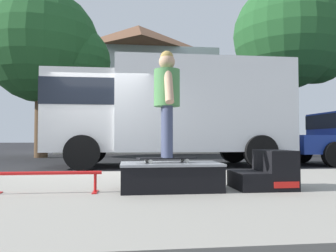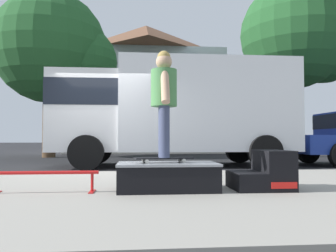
% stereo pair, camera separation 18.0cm
% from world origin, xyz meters
% --- Properties ---
extents(ground_plane, '(140.00, 140.00, 0.00)m').
position_xyz_m(ground_plane, '(0.00, 0.00, 0.00)').
color(ground_plane, black).
extents(sidewalk_slab, '(50.00, 5.00, 0.12)m').
position_xyz_m(sidewalk_slab, '(0.00, -3.00, 0.06)').
color(sidewalk_slab, gray).
rests_on(sidewalk_slab, ground).
extents(skate_box, '(1.31, 0.72, 0.36)m').
position_xyz_m(skate_box, '(1.28, -3.18, 0.31)').
color(skate_box, black).
rests_on(skate_box, sidewalk_slab).
extents(kicker_ramp, '(0.76, 0.69, 0.52)m').
position_xyz_m(kicker_ramp, '(2.60, -3.18, 0.34)').
color(kicker_ramp, black).
rests_on(kicker_ramp, sidewalk_slab).
extents(grind_rail, '(1.35, 0.28, 0.27)m').
position_xyz_m(grind_rail, '(-0.28, -3.25, 0.32)').
color(grind_rail, red).
rests_on(grind_rail, sidewalk_slab).
extents(skateboard, '(0.80, 0.34, 0.07)m').
position_xyz_m(skateboard, '(1.23, -3.15, 0.54)').
color(skateboard, black).
rests_on(skateboard, skate_box).
extents(skater_kid, '(0.35, 0.74, 1.43)m').
position_xyz_m(skater_kid, '(1.23, -3.15, 1.39)').
color(skater_kid, '#3F4766').
rests_on(skater_kid, skateboard).
extents(box_truck, '(6.91, 2.63, 3.05)m').
position_xyz_m(box_truck, '(1.88, 2.20, 1.70)').
color(box_truck, white).
rests_on(box_truck, ground).
extents(street_tree_main, '(5.37, 4.88, 7.26)m').
position_xyz_m(street_tree_main, '(-2.73, 7.28, 4.66)').
color(street_tree_main, brown).
rests_on(street_tree_main, ground).
extents(street_tree_neighbour, '(5.36, 4.87, 7.97)m').
position_xyz_m(street_tree_neighbour, '(8.21, 6.71, 5.38)').
color(street_tree_neighbour, brown).
rests_on(street_tree_neighbour, ground).
extents(house_behind, '(9.54, 8.23, 8.40)m').
position_xyz_m(house_behind, '(1.34, 14.32, 4.24)').
color(house_behind, silver).
rests_on(house_behind, ground).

